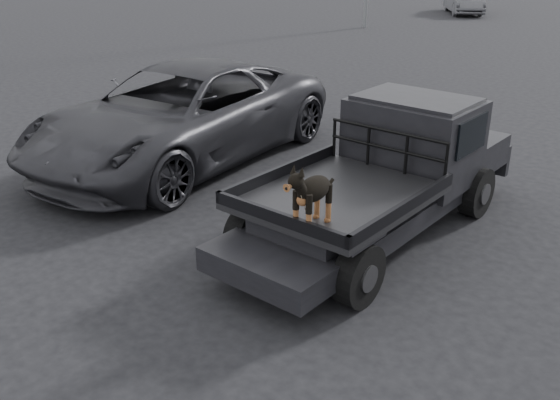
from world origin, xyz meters
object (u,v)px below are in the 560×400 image
Objects in this scene: flatbed_ute at (376,204)px; distant_car_a at (464,0)px; parked_suv at (181,115)px; dog at (313,195)px.

distant_car_a is (-10.39, 25.57, 0.23)m from flatbed_ute.
flatbed_ute is 1.29× the size of distant_car_a.
parked_suv is at bearing 175.16° from flatbed_ute.
parked_suv is (-4.40, 0.37, 0.42)m from flatbed_ute.
flatbed_ute is 7.30× the size of dog.
parked_suv reaches higher than distant_car_a.
dog is 0.18× the size of distant_car_a.
flatbed_ute is at bearing 98.94° from dog.
flatbed_ute is at bearing -11.31° from parked_suv.
distant_car_a is at bearing 112.11° from flatbed_ute.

